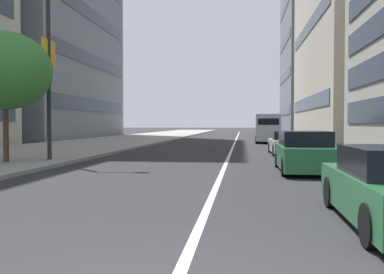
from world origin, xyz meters
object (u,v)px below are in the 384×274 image
(street_lamp_with_banners, at_px, (54,38))
(street_tree_far_plaza, at_px, (5,71))
(delivery_van_ahead, at_px, (267,128))
(car_approaching_light, at_px, (304,152))
(car_mid_block_traffic, at_px, (288,143))

(street_lamp_with_banners, distance_m, street_tree_far_plaza, 2.56)
(street_lamp_with_banners, bearing_deg, delivery_van_ahead, -26.66)
(street_tree_far_plaza, bearing_deg, car_approaching_light, -93.90)
(delivery_van_ahead, relative_size, street_lamp_with_banners, 0.56)
(car_approaching_light, relative_size, car_mid_block_traffic, 1.00)
(car_approaching_light, xyz_separation_m, street_tree_far_plaza, (0.80, 11.80, 3.19))
(street_lamp_with_banners, relative_size, street_tree_far_plaza, 1.70)
(delivery_van_ahead, distance_m, street_lamp_with_banners, 23.64)
(car_approaching_light, distance_m, street_tree_far_plaza, 12.25)
(car_mid_block_traffic, distance_m, street_lamp_with_banners, 13.39)
(delivery_van_ahead, bearing_deg, street_lamp_with_banners, 154.95)
(car_approaching_light, height_order, street_lamp_with_banners, street_lamp_with_banners)
(car_mid_block_traffic, bearing_deg, delivery_van_ahead, 0.22)
(delivery_van_ahead, xyz_separation_m, street_tree_far_plaza, (-22.23, 11.88, 2.50))
(delivery_van_ahead, bearing_deg, street_tree_far_plaza, 153.48)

